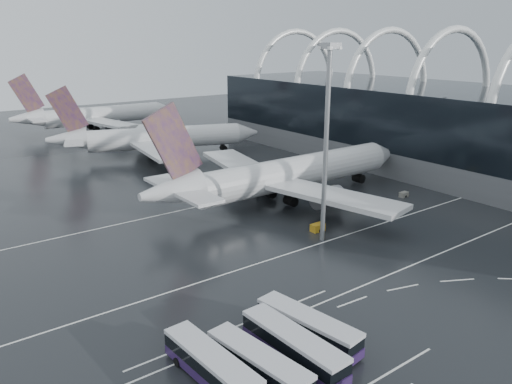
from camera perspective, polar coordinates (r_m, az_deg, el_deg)
ground at (r=74.43m, az=13.48°, el=-8.75°), size 420.00×420.00×0.00m
terminal at (r=131.44m, az=24.77°, el=6.39°), size 42.00×160.00×34.90m
lane_marking_near at (r=73.32m, az=14.69°, el=-9.26°), size 120.00×0.25×0.01m
lane_marking_mid at (r=81.79m, az=7.06°, el=-5.94°), size 120.00×0.25×0.01m
lane_marking_far at (r=102.43m, az=-3.76°, el=-1.02°), size 120.00×0.25×0.01m
bus_bay_line_north at (r=59.94m, az=-2.09°, el=-15.04°), size 28.00×0.25×0.01m
airliner_main at (r=100.60m, az=3.29°, el=1.92°), size 64.55×56.88×21.95m
airliner_gate_b at (r=142.65m, az=-11.54°, el=5.99°), size 56.98×50.63×20.31m
airliner_gate_c at (r=189.00m, az=-17.89°, el=8.26°), size 58.77×54.49×21.03m
bus_row_near_a at (r=51.08m, az=-5.11°, el=-19.16°), size 3.67×13.01×3.16m
bus_row_near_b at (r=51.22m, az=0.30°, el=-19.06°), size 4.31×12.63×3.05m
bus_row_near_c at (r=53.65m, az=4.29°, el=-17.08°), size 3.59×13.40×3.27m
bus_row_near_d at (r=56.83m, az=5.96°, el=-15.05°), size 4.74×13.13×3.16m
floodlight_mast at (r=78.23m, az=8.11°, el=8.01°), size 2.40×2.40×31.32m
gse_cart_belly_a at (r=101.64m, az=11.18°, el=-1.13°), size 2.09×1.24×1.14m
gse_cart_belly_b at (r=109.97m, az=8.79°, el=0.40°), size 2.05×1.21×1.12m
gse_cart_belly_c at (r=86.94m, az=7.06°, el=-4.05°), size 2.42×1.43×1.32m
gse_cart_belly_d at (r=109.14m, az=16.54°, el=-0.27°), size 1.95×1.15×1.06m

